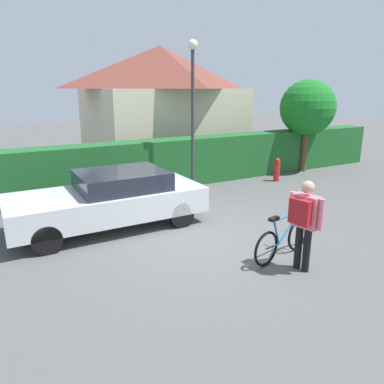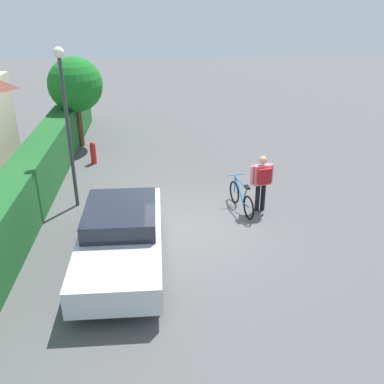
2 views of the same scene
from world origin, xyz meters
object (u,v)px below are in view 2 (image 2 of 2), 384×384
at_px(bicycle, 241,198).
at_px(street_lamp, 66,109).
at_px(parked_car_near, 121,236).
at_px(fire_hydrant, 93,152).
at_px(tree_kerbside, 75,85).
at_px(person_rider, 262,179).

xyz_separation_m(bicycle, street_lamp, (0.66, 4.70, 2.47)).
height_order(parked_car_near, fire_hydrant, parked_car_near).
xyz_separation_m(bicycle, fire_hydrant, (3.99, 4.65, 0.04)).
bearing_deg(street_lamp, parked_car_near, -153.18).
height_order(bicycle, street_lamp, street_lamp).
bearing_deg(bicycle, tree_kerbside, 42.01).
relative_size(parked_car_near, bicycle, 2.62).
height_order(tree_kerbside, fire_hydrant, tree_kerbside).
xyz_separation_m(parked_car_near, bicycle, (2.35, -3.18, -0.31)).
xyz_separation_m(tree_kerbside, fire_hydrant, (-2.00, -0.74, -1.99)).
distance_m(parked_car_near, bicycle, 3.97).
distance_m(person_rider, street_lamp, 5.61).
height_order(bicycle, fire_hydrant, bicycle).
bearing_deg(parked_car_near, fire_hydrant, 13.10).
height_order(parked_car_near, bicycle, parked_car_near).
bearing_deg(tree_kerbside, person_rider, -135.59).
relative_size(parked_car_near, street_lamp, 0.98).
bearing_deg(parked_car_near, person_rider, -58.43).
height_order(person_rider, street_lamp, street_lamp).
relative_size(bicycle, person_rider, 1.02).
bearing_deg(person_rider, street_lamp, 82.04).
bearing_deg(person_rider, tree_kerbside, 44.41).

